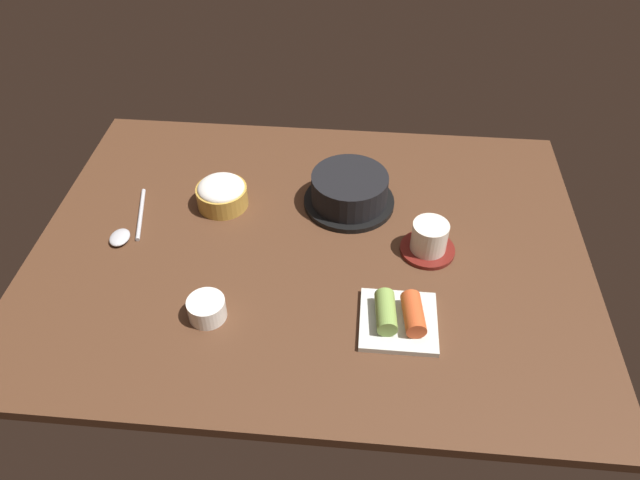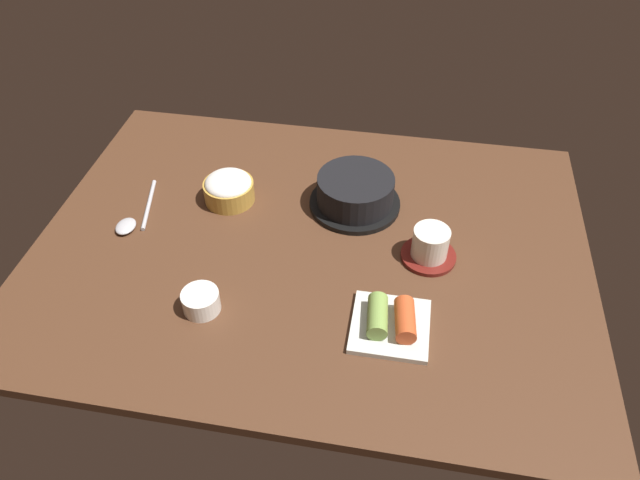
% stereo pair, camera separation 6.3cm
% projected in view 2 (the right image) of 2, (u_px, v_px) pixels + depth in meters
% --- Properties ---
extents(dining_table, '(1.00, 0.76, 0.02)m').
position_uv_depth(dining_table, '(311.00, 247.00, 1.09)').
color(dining_table, '#4C2D1C').
rests_on(dining_table, ground).
extents(stone_pot, '(0.18, 0.18, 0.07)m').
position_uv_depth(stone_pot, '(355.00, 192.00, 1.14)').
color(stone_pot, black).
rests_on(stone_pot, dining_table).
extents(rice_bowl, '(0.10, 0.10, 0.06)m').
position_uv_depth(rice_bowl, '(229.00, 188.00, 1.15)').
color(rice_bowl, '#B78C38').
rests_on(rice_bowl, dining_table).
extents(tea_cup_with_saucer, '(0.10, 0.10, 0.06)m').
position_uv_depth(tea_cup_with_saucer, '(430.00, 246.00, 1.04)').
color(tea_cup_with_saucer, maroon).
rests_on(tea_cup_with_saucer, dining_table).
extents(kimchi_plate, '(0.12, 0.12, 0.04)m').
position_uv_depth(kimchi_plate, '(391.00, 322.00, 0.93)').
color(kimchi_plate, silver).
rests_on(kimchi_plate, dining_table).
extents(side_bowl_near, '(0.06, 0.06, 0.04)m').
position_uv_depth(side_bowl_near, '(201.00, 301.00, 0.96)').
color(side_bowl_near, white).
rests_on(side_bowl_near, dining_table).
extents(spoon, '(0.05, 0.17, 0.01)m').
position_uv_depth(spoon, '(133.00, 219.00, 1.12)').
color(spoon, '#B7B7BC').
rests_on(spoon, dining_table).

